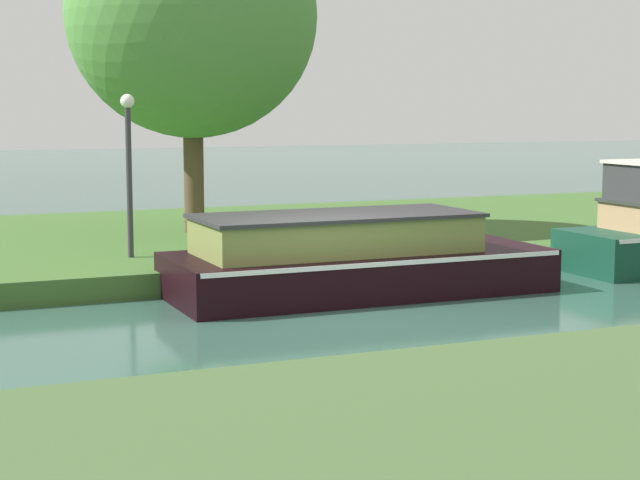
# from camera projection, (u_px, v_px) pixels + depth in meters

# --- Properties ---
(ground_plane) EXTENTS (120.00, 120.00, 0.00)m
(ground_plane) POSITION_uv_depth(u_px,v_px,m) (330.00, 312.00, 15.26)
(ground_plane) COLOR #32594B
(riverbank_far) EXTENTS (72.00, 10.00, 0.40)m
(riverbank_far) POSITION_uv_depth(u_px,v_px,m) (194.00, 241.00, 21.61)
(riverbank_far) COLOR #3E642B
(riverbank_far) RESTS_ON ground_plane
(black_narrowboat) EXTENTS (6.11, 2.39, 1.31)m
(black_narrowboat) POSITION_uv_depth(u_px,v_px,m) (352.00, 259.00, 16.63)
(black_narrowboat) COLOR black
(black_narrowboat) RESTS_ON ground_plane
(willow_tree_left) EXTENTS (5.13, 4.27, 6.90)m
(willow_tree_left) POSITION_uv_depth(u_px,v_px,m) (193.00, 15.00, 20.93)
(willow_tree_left) COLOR #4F3E29
(willow_tree_left) RESTS_ON riverbank_far
(lamp_post) EXTENTS (0.24, 0.24, 2.80)m
(lamp_post) POSITION_uv_depth(u_px,v_px,m) (129.00, 155.00, 17.75)
(lamp_post) COLOR #333338
(lamp_post) RESTS_ON riverbank_far
(mooring_post_near) EXTENTS (0.17, 0.17, 0.66)m
(mooring_post_near) POSITION_uv_depth(u_px,v_px,m) (402.00, 233.00, 18.61)
(mooring_post_near) COLOR brown
(mooring_post_near) RESTS_ON riverbank_far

